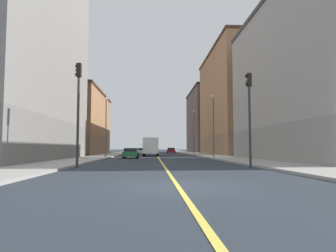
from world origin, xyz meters
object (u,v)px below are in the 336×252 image
at_px(building_left_near, 307,80).
at_px(street_lamp_right_near, 106,121).
at_px(building_left_far, 207,121).
at_px(car_green, 131,153).
at_px(traffic_light_right_near, 78,101).
at_px(traffic_light_left_near, 249,106).
at_px(building_right_midblock, 78,123).
at_px(street_lamp_left_far, 194,128).
at_px(building_left_mid, 234,103).
at_px(box_truck, 151,146).
at_px(car_maroon, 171,151).
at_px(building_right_corner, 19,47).
at_px(street_lamp_left_near, 213,120).
at_px(car_white, 140,151).

height_order(building_left_near, street_lamp_right_near, building_left_near).
relative_size(building_left_far, car_green, 5.55).
bearing_deg(traffic_light_right_near, traffic_light_left_near, 0.00).
height_order(building_right_midblock, street_lamp_left_far, building_right_midblock).
bearing_deg(building_left_far, car_green, -112.14).
xyz_separation_m(building_right_midblock, car_green, (10.95, -18.26, -5.17)).
distance_m(traffic_light_right_near, car_green, 18.57).
distance_m(building_left_mid, box_truck, 19.10).
bearing_deg(street_lamp_left_far, car_green, -123.20).
xyz_separation_m(car_maroon, box_truck, (-4.62, -22.58, 0.86)).
height_order(street_lamp_left_far, box_truck, street_lamp_left_far).
bearing_deg(car_maroon, building_right_corner, -115.08).
xyz_separation_m(building_left_near, traffic_light_right_near, (-20.04, -8.76, -3.58)).
height_order(traffic_light_right_near, car_green, traffic_light_right_near).
relative_size(street_lamp_left_far, box_truck, 1.00).
distance_m(building_left_near, car_green, 21.39).
height_order(building_left_near, street_lamp_left_near, building_left_near).
distance_m(building_right_corner, car_maroon, 43.83).
xyz_separation_m(car_white, car_maroon, (6.93, 5.73, 0.02)).
height_order(building_left_near, car_white, building_left_near).
relative_size(traffic_light_left_near, box_truck, 0.81).
bearing_deg(traffic_light_right_near, building_left_far, 72.05).
height_order(street_lamp_left_far, car_green, street_lamp_left_far).
height_order(traffic_light_left_near, street_lamp_right_near, street_lamp_right_near).
xyz_separation_m(street_lamp_left_near, car_maroon, (-3.03, 33.02, -4.08)).
bearing_deg(street_lamp_right_near, building_left_far, 64.09).
bearing_deg(building_left_near, building_right_midblock, 136.24).
xyz_separation_m(car_green, box_truck, (2.43, 8.91, 0.87)).
distance_m(building_left_mid, building_right_corner, 37.35).
height_order(building_left_mid, traffic_light_right_near, building_left_mid).
height_order(building_left_mid, box_truck, building_left_mid).
xyz_separation_m(building_left_far, car_green, (-17.83, -43.82, -7.86)).
xyz_separation_m(traffic_light_left_near, car_white, (-8.95, 43.82, -3.44)).
height_order(car_green, car_white, car_green).
distance_m(street_lamp_left_far, car_white, 14.97).
distance_m(building_right_midblock, car_green, 21.91).
bearing_deg(building_left_far, street_lamp_right_near, -115.91).
relative_size(car_white, car_maroon, 0.96).
bearing_deg(car_green, building_right_midblock, 120.95).
relative_size(street_lamp_left_near, street_lamp_right_near, 1.01).
bearing_deg(street_lamp_left_far, car_white, 133.89).
relative_size(building_left_far, traffic_light_right_near, 3.42).
relative_size(building_left_far, car_white, 5.65).
bearing_deg(building_right_midblock, car_green, -59.05).
bearing_deg(traffic_light_right_near, box_truck, 80.23).
bearing_deg(building_left_mid, street_lamp_left_near, -112.96).
bearing_deg(building_left_mid, building_right_corner, -140.50).
relative_size(building_left_near, car_green, 5.30).
distance_m(building_left_mid, car_white, 21.81).
xyz_separation_m(building_left_near, car_white, (-17.71, 35.06, -7.31)).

